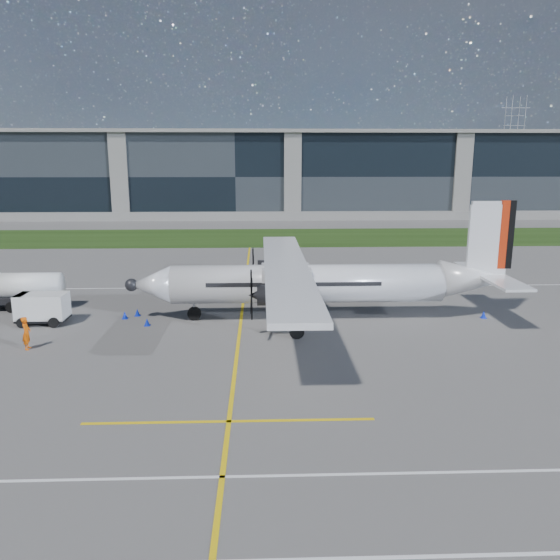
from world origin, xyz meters
name	(u,v)px	position (x,y,z in m)	size (l,w,h in m)	color
ground	(225,247)	(0.00, 40.00, 0.00)	(400.00, 400.00, 0.00)	#5B5856
grass_strip	(229,237)	(0.00, 48.00, 0.02)	(400.00, 18.00, 0.04)	#1B340E
terminal_building	(238,175)	(0.00, 80.00, 7.50)	(120.00, 20.00, 15.00)	black
tree_line	(246,185)	(0.00, 140.00, 3.00)	(400.00, 6.00, 6.00)	black
pylon_east	(512,145)	(85.00, 150.00, 15.00)	(9.00, 4.60, 30.00)	gray
yellow_taxiway_centerline	(242,314)	(3.00, 10.00, 0.01)	(0.20, 70.00, 0.01)	yellow
turboprop_aircraft	(321,261)	(8.35, 8.58, 3.95)	(25.39, 26.33, 7.90)	silver
fuel_tanker_truck	(8,291)	(-13.72, 11.86, 1.31)	(7.01, 2.28, 2.63)	white
baggage_tug	(43,309)	(-9.88, 8.13, 0.99)	(3.32, 1.99, 1.99)	silver
ground_crew_person	(26,331)	(-8.87, 3.18, 1.08)	(0.88, 0.63, 2.16)	#F25907
safety_cone_nose_stbd	(137,312)	(-4.14, 9.72, 0.25)	(0.36, 0.36, 0.50)	#0B22BD
safety_cone_fwd	(125,315)	(-4.84, 9.06, 0.25)	(0.36, 0.36, 0.50)	#0B22BD
safety_cone_stbdwing	(285,276)	(6.54, 21.45, 0.25)	(0.36, 0.36, 0.50)	#0B22BD
safety_cone_nose_port	(147,322)	(-3.02, 7.41, 0.25)	(0.36, 0.36, 0.50)	#0B22BD
safety_cone_tail	(484,314)	(19.40, 8.36, 0.25)	(0.36, 0.36, 0.50)	#0B22BD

